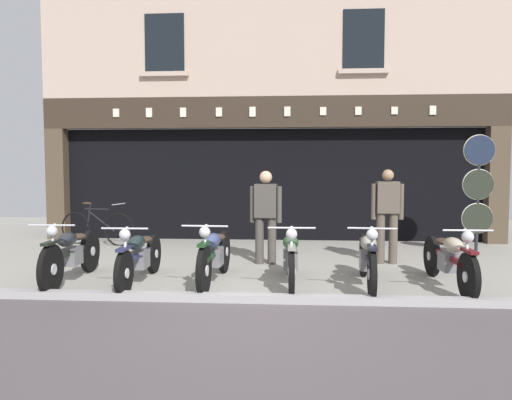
# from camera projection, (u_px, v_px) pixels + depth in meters

# --- Properties ---
(ground) EXTENTS (22.55, 22.00, 0.18)m
(ground) POSITION_uv_depth(u_px,v_px,m) (247.00, 335.00, 4.81)
(ground) COLOR gray
(shop_facade) EXTENTS (10.85, 4.42, 5.90)m
(shop_facade) POSITION_uv_depth(u_px,v_px,m) (273.00, 170.00, 12.69)
(shop_facade) COLOR black
(shop_facade) RESTS_ON ground
(motorcycle_far_left) EXTENTS (0.62, 2.06, 0.93)m
(motorcycle_far_left) POSITION_uv_depth(u_px,v_px,m) (72.00, 253.00, 6.89)
(motorcycle_far_left) COLOR black
(motorcycle_far_left) RESTS_ON ground
(motorcycle_left) EXTENTS (0.62, 2.03, 0.90)m
(motorcycle_left) POSITION_uv_depth(u_px,v_px,m) (140.00, 255.00, 6.80)
(motorcycle_left) COLOR black
(motorcycle_left) RESTS_ON ground
(motorcycle_center_left) EXTENTS (0.62, 2.10, 0.93)m
(motorcycle_center_left) POSITION_uv_depth(u_px,v_px,m) (215.00, 254.00, 6.84)
(motorcycle_center_left) COLOR black
(motorcycle_center_left) RESTS_ON ground
(motorcycle_center) EXTENTS (0.62, 1.93, 0.91)m
(motorcycle_center) POSITION_uv_depth(u_px,v_px,m) (290.00, 256.00, 6.71)
(motorcycle_center) COLOR black
(motorcycle_center) RESTS_ON ground
(motorcycle_center_right) EXTENTS (0.62, 2.03, 0.92)m
(motorcycle_center_right) POSITION_uv_depth(u_px,v_px,m) (367.00, 257.00, 6.62)
(motorcycle_center_right) COLOR black
(motorcycle_center_right) RESTS_ON ground
(motorcycle_right) EXTENTS (0.62, 2.05, 0.90)m
(motorcycle_right) POSITION_uv_depth(u_px,v_px,m) (449.00, 258.00, 6.57)
(motorcycle_right) COLOR black
(motorcycle_right) RESTS_ON ground
(salesman_left) EXTENTS (0.56, 0.26, 1.63)m
(salesman_left) POSITION_uv_depth(u_px,v_px,m) (266.00, 213.00, 8.20)
(salesman_left) COLOR #47423D
(salesman_left) RESTS_ON ground
(shopkeeper_center) EXTENTS (0.56, 0.25, 1.65)m
(shopkeeper_center) POSITION_uv_depth(u_px,v_px,m) (387.00, 212.00, 8.23)
(shopkeeper_center) COLOR brown
(shopkeeper_center) RESTS_ON ground
(tyre_sign_pole) EXTENTS (0.59, 0.06, 2.31)m
(tyre_sign_pole) POSITION_uv_depth(u_px,v_px,m) (478.00, 186.00, 8.85)
(tyre_sign_pole) COLOR #232328
(tyre_sign_pole) RESTS_ON ground
(advert_board_near) EXTENTS (0.82, 0.03, 1.01)m
(advert_board_near) POSITION_uv_depth(u_px,v_px,m) (155.00, 169.00, 11.24)
(advert_board_near) COLOR silver
(advert_board_far) EXTENTS (0.69, 0.03, 1.06)m
(advert_board_far) POSITION_uv_depth(u_px,v_px,m) (112.00, 171.00, 11.32)
(advert_board_far) COLOR beige
(leaning_bicycle) EXTENTS (1.79, 0.55, 0.95)m
(leaning_bicycle) POSITION_uv_depth(u_px,v_px,m) (97.00, 227.00, 10.34)
(leaning_bicycle) COLOR black
(leaning_bicycle) RESTS_ON ground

